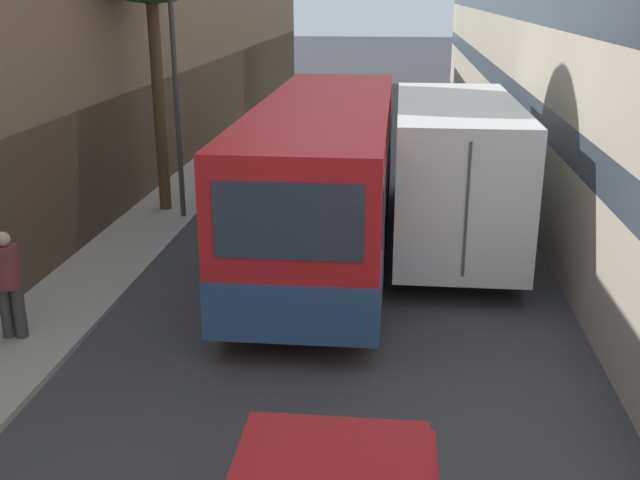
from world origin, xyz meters
The scene contains 7 objects.
ground_plane centered at (0.00, 15.00, 0.00)m, with size 150.00×150.00×0.00m, color #38383D.
sidewalk_left centered at (-4.47, 15.00, 0.05)m, with size 1.71×60.00×0.10m.
building_left_shopfront centered at (-6.42, 15.00, 3.26)m, with size 2.40×60.00×7.18m.
bus centered at (-0.28, 12.97, 1.66)m, with size 2.54×10.21×3.13m.
box_truck centered at (2.31, 14.43, 1.68)m, with size 2.35×8.58×3.11m.
panel_van centered at (-0.85, 22.81, 1.05)m, with size 1.80×4.54×1.88m.
pedestrian centered at (-4.63, 8.37, 1.01)m, with size 0.40×0.38×1.70m.
Camera 1 is at (1.14, -1.60, 5.19)m, focal length 42.00 mm.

